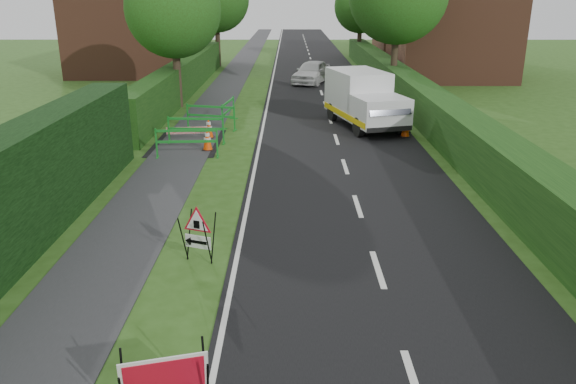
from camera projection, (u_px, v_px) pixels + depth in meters
name	position (u px, v px, depth m)	size (l,w,h in m)	color
ground	(249.00, 295.00, 10.20)	(120.00, 120.00, 0.00)	#2B4D16
road_surface	(312.00, 65.00, 43.18)	(6.00, 90.00, 0.02)	black
footpath	(241.00, 65.00, 43.20)	(2.00, 90.00, 0.02)	#2D2D30
hedge_west_far	(186.00, 93.00, 30.95)	(1.00, 24.00, 1.80)	#14380F
hedge_east	(417.00, 115.00, 25.27)	(1.20, 50.00, 1.50)	#14380F
house_west	(129.00, 30.00, 37.54)	(7.50, 7.40, 7.88)	brown
house_east_a	(451.00, 32.00, 35.60)	(7.50, 7.40, 7.88)	brown
house_east_b	(419.00, 21.00, 48.79)	(7.50, 7.40, 7.88)	brown
tree_nw	(173.00, 10.00, 25.68)	(4.40, 4.40, 6.70)	#2D2116
tree_fe	(361.00, 6.00, 44.59)	(4.20, 4.20, 6.33)	#2D2116
red_rect_sign	(165.00, 383.00, 7.10)	(1.20, 0.90, 0.92)	black
triangle_sign	(196.00, 230.00, 11.23)	(0.89, 0.89, 1.02)	black
works_van	(363.00, 98.00, 22.83)	(3.06, 5.12, 2.19)	silver
traffic_cone_0	(406.00, 127.00, 21.34)	(0.38, 0.38, 0.79)	black
traffic_cone_1	(406.00, 122.00, 22.10)	(0.38, 0.38, 0.79)	black
traffic_cone_2	(391.00, 106.00, 25.32)	(0.38, 0.38, 0.79)	black
traffic_cone_3	(207.00, 139.00, 19.52)	(0.38, 0.38, 0.79)	black
traffic_cone_4	(209.00, 128.00, 21.20)	(0.38, 0.38, 0.79)	black
ped_barrier_0	(187.00, 139.00, 18.57)	(2.08, 0.47, 1.00)	#167B23
ped_barrier_1	(196.00, 127.00, 20.32)	(2.07, 0.45, 1.00)	#167B23
ped_barrier_2	(211.00, 114.00, 22.47)	(2.08, 0.83, 1.00)	#167B23
ped_barrier_3	(228.00, 109.00, 23.44)	(0.62, 2.09, 1.00)	#167B23
redwhite_plank	(188.00, 142.00, 20.70)	(1.50, 0.04, 0.25)	red
hatchback_car	(312.00, 72.00, 34.07)	(1.61, 4.01, 1.37)	silver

